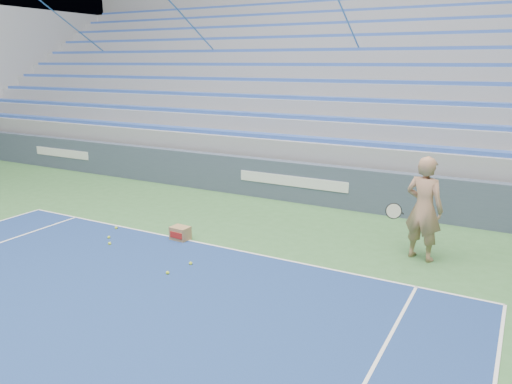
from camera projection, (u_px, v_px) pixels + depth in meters
sponsor_barrier at (294, 182)px, 13.70m from camera, size 30.00×0.32×1.10m
bleachers at (360, 101)px, 18.10m from camera, size 31.00×9.15×7.30m
tennis_player at (424, 209)px, 9.54m from camera, size 1.03×0.96×2.04m
ball_box at (180, 233)px, 10.79m from camera, size 0.41×0.33×0.30m
tennis_ball_0 at (110, 244)px, 10.50m from camera, size 0.07×0.07×0.07m
tennis_ball_1 at (191, 263)px, 9.47m from camera, size 0.07×0.07×0.07m
tennis_ball_2 at (168, 273)px, 9.04m from camera, size 0.07×0.07×0.07m
tennis_ball_3 at (109, 237)px, 10.87m from camera, size 0.07×0.07×0.07m
tennis_ball_4 at (116, 228)px, 11.49m from camera, size 0.07×0.07×0.07m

